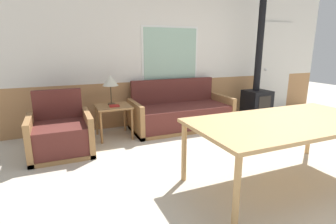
{
  "coord_description": "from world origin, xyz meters",
  "views": [
    {
      "loc": [
        -2.58,
        -2.33,
        1.54
      ],
      "look_at": [
        -1.09,
        1.19,
        0.59
      ],
      "focal_mm": 28.0,
      "sensor_mm": 36.0,
      "label": 1
    }
  ],
  "objects_px": {
    "table_lamp": "(110,81)",
    "wood_stove": "(257,91)",
    "side_table": "(113,110)",
    "couch": "(181,114)",
    "armchair": "(61,135)",
    "dining_table": "(286,125)"
  },
  "relations": [
    {
      "from": "armchair",
      "to": "wood_stove",
      "type": "xyz_separation_m",
      "value": [
        3.95,
        0.38,
        0.35
      ]
    },
    {
      "from": "wood_stove",
      "to": "side_table",
      "type": "bearing_deg",
      "value": 179.26
    },
    {
      "from": "side_table",
      "to": "table_lamp",
      "type": "xyz_separation_m",
      "value": [
        -0.01,
        0.1,
        0.49
      ]
    },
    {
      "from": "armchair",
      "to": "table_lamp",
      "type": "bearing_deg",
      "value": 27.47
    },
    {
      "from": "table_lamp",
      "to": "dining_table",
      "type": "xyz_separation_m",
      "value": [
        1.46,
        -2.45,
        -0.27
      ]
    },
    {
      "from": "armchair",
      "to": "side_table",
      "type": "relative_size",
      "value": 1.57
    },
    {
      "from": "couch",
      "to": "side_table",
      "type": "height_order",
      "value": "couch"
    },
    {
      "from": "dining_table",
      "to": "armchair",
      "type": "bearing_deg",
      "value": 140.26
    },
    {
      "from": "armchair",
      "to": "side_table",
      "type": "distance_m",
      "value": 0.98
    },
    {
      "from": "side_table",
      "to": "dining_table",
      "type": "bearing_deg",
      "value": -58.24
    },
    {
      "from": "armchair",
      "to": "wood_stove",
      "type": "distance_m",
      "value": 3.99
    },
    {
      "from": "couch",
      "to": "wood_stove",
      "type": "height_order",
      "value": "wood_stove"
    },
    {
      "from": "armchair",
      "to": "wood_stove",
      "type": "height_order",
      "value": "wood_stove"
    },
    {
      "from": "dining_table",
      "to": "wood_stove",
      "type": "distance_m",
      "value": 2.83
    },
    {
      "from": "table_lamp",
      "to": "wood_stove",
      "type": "distance_m",
      "value": 3.11
    },
    {
      "from": "dining_table",
      "to": "wood_stove",
      "type": "xyz_separation_m",
      "value": [
        1.63,
        2.31,
        -0.07
      ]
    },
    {
      "from": "wood_stove",
      "to": "couch",
      "type": "bearing_deg",
      "value": 177.95
    },
    {
      "from": "side_table",
      "to": "wood_stove",
      "type": "height_order",
      "value": "wood_stove"
    },
    {
      "from": "couch",
      "to": "side_table",
      "type": "relative_size",
      "value": 3.31
    },
    {
      "from": "side_table",
      "to": "table_lamp",
      "type": "distance_m",
      "value": 0.5
    },
    {
      "from": "table_lamp",
      "to": "side_table",
      "type": "bearing_deg",
      "value": -86.99
    },
    {
      "from": "armchair",
      "to": "table_lamp",
      "type": "relative_size",
      "value": 1.77
    }
  ]
}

